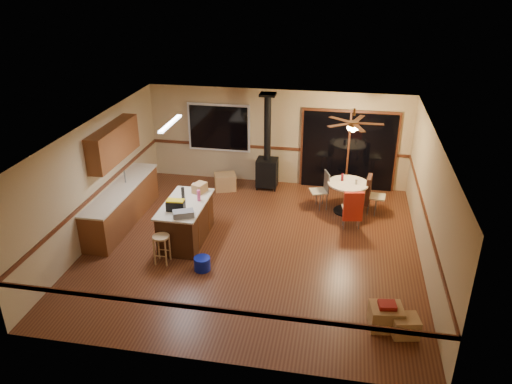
% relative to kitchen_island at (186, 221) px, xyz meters
% --- Properties ---
extents(floor, '(7.00, 7.00, 0.00)m').
position_rel_kitchen_island_xyz_m(floor, '(1.50, 0.00, -0.45)').
color(floor, '#562B18').
rests_on(floor, ground).
extents(ceiling, '(7.00, 7.00, 0.00)m').
position_rel_kitchen_island_xyz_m(ceiling, '(1.50, 0.00, 2.15)').
color(ceiling, silver).
rests_on(ceiling, ground).
extents(wall_back, '(7.00, 0.00, 7.00)m').
position_rel_kitchen_island_xyz_m(wall_back, '(1.50, 3.50, 0.85)').
color(wall_back, tan).
rests_on(wall_back, ground).
extents(wall_front, '(7.00, 0.00, 7.00)m').
position_rel_kitchen_island_xyz_m(wall_front, '(1.50, -3.50, 0.85)').
color(wall_front, tan).
rests_on(wall_front, ground).
extents(wall_left, '(0.00, 7.00, 7.00)m').
position_rel_kitchen_island_xyz_m(wall_left, '(-2.00, 0.00, 0.85)').
color(wall_left, tan).
rests_on(wall_left, ground).
extents(wall_right, '(0.00, 7.00, 7.00)m').
position_rel_kitchen_island_xyz_m(wall_right, '(5.00, 0.00, 0.85)').
color(wall_right, tan).
rests_on(wall_right, ground).
extents(chair_rail, '(7.00, 7.00, 0.08)m').
position_rel_kitchen_island_xyz_m(chair_rail, '(1.50, 0.00, 0.55)').
color(chair_rail, '#4F2513').
rests_on(chair_rail, ground).
extents(window, '(1.72, 0.10, 1.32)m').
position_rel_kitchen_island_xyz_m(window, '(-0.10, 3.45, 1.05)').
color(window, black).
rests_on(window, ground).
extents(sliding_door, '(2.52, 0.10, 2.10)m').
position_rel_kitchen_island_xyz_m(sliding_door, '(3.40, 3.45, 0.60)').
color(sliding_door, black).
rests_on(sliding_door, ground).
extents(lower_cabinets, '(0.60, 3.00, 0.86)m').
position_rel_kitchen_island_xyz_m(lower_cabinets, '(-1.70, 0.50, -0.02)').
color(lower_cabinets, brown).
rests_on(lower_cabinets, ground).
extents(countertop, '(0.64, 3.04, 0.04)m').
position_rel_kitchen_island_xyz_m(countertop, '(-1.70, 0.50, 0.43)').
color(countertop, beige).
rests_on(countertop, lower_cabinets).
extents(upper_cabinets, '(0.35, 2.00, 0.80)m').
position_rel_kitchen_island_xyz_m(upper_cabinets, '(-1.83, 0.70, 1.45)').
color(upper_cabinets, brown).
rests_on(upper_cabinets, ground).
extents(kitchen_island, '(0.88, 1.68, 0.90)m').
position_rel_kitchen_island_xyz_m(kitchen_island, '(0.00, 0.00, 0.00)').
color(kitchen_island, '#3A1E0E').
rests_on(kitchen_island, ground).
extents(wood_stove, '(0.55, 0.50, 2.52)m').
position_rel_kitchen_island_xyz_m(wood_stove, '(1.30, 3.05, 0.28)').
color(wood_stove, black).
rests_on(wood_stove, ground).
extents(ceiling_fan, '(0.24, 0.24, 0.55)m').
position_rel_kitchen_island_xyz_m(ceiling_fan, '(3.45, 1.99, 1.76)').
color(ceiling_fan, brown).
rests_on(ceiling_fan, ceiling).
extents(fluorescent_strip, '(0.10, 1.20, 0.04)m').
position_rel_kitchen_island_xyz_m(fluorescent_strip, '(-0.30, 0.30, 2.11)').
color(fluorescent_strip, white).
rests_on(fluorescent_strip, ceiling).
extents(toolbox_grey, '(0.48, 0.38, 0.13)m').
position_rel_kitchen_island_xyz_m(toolbox_grey, '(0.17, -0.60, 0.51)').
color(toolbox_grey, slate).
rests_on(toolbox_grey, kitchen_island).
extents(toolbox_black, '(0.39, 0.22, 0.21)m').
position_rel_kitchen_island_xyz_m(toolbox_black, '(-0.08, -0.36, 0.55)').
color(toolbox_black, black).
rests_on(toolbox_black, kitchen_island).
extents(toolbox_yellow_lid, '(0.37, 0.21, 0.03)m').
position_rel_kitchen_island_xyz_m(toolbox_yellow_lid, '(-0.08, -0.36, 0.67)').
color(toolbox_yellow_lid, gold).
rests_on(toolbox_yellow_lid, toolbox_black).
extents(box_on_island, '(0.32, 0.38, 0.21)m').
position_rel_kitchen_island_xyz_m(box_on_island, '(0.16, 0.60, 0.55)').
color(box_on_island, '#A57B49').
rests_on(box_on_island, kitchen_island).
extents(bottle_dark, '(0.09, 0.09, 0.25)m').
position_rel_kitchen_island_xyz_m(bottle_dark, '(-0.11, 0.24, 0.57)').
color(bottle_dark, black).
rests_on(bottle_dark, kitchen_island).
extents(bottle_pink, '(0.10, 0.10, 0.24)m').
position_rel_kitchen_island_xyz_m(bottle_pink, '(0.27, 0.17, 0.57)').
color(bottle_pink, '#D84C8C').
rests_on(bottle_pink, kitchen_island).
extents(bottle_white, '(0.07, 0.07, 0.18)m').
position_rel_kitchen_island_xyz_m(bottle_white, '(0.01, 0.66, 0.54)').
color(bottle_white, white).
rests_on(bottle_white, kitchen_island).
extents(bar_stool, '(0.41, 0.41, 0.62)m').
position_rel_kitchen_island_xyz_m(bar_stool, '(-0.21, -0.97, -0.14)').
color(bar_stool, tan).
rests_on(bar_stool, floor).
extents(blue_bucket, '(0.41, 0.41, 0.27)m').
position_rel_kitchen_island_xyz_m(blue_bucket, '(0.66, -1.08, -0.32)').
color(blue_bucket, '#0C1CAD').
rests_on(blue_bucket, floor).
extents(dining_table, '(0.98, 0.98, 0.78)m').
position_rel_kitchen_island_xyz_m(dining_table, '(3.45, 1.99, 0.08)').
color(dining_table, black).
rests_on(dining_table, ground).
extents(glass_red, '(0.07, 0.07, 0.18)m').
position_rel_kitchen_island_xyz_m(glass_red, '(3.30, 2.09, 0.41)').
color(glass_red, '#590C14').
rests_on(glass_red, dining_table).
extents(glass_cream, '(0.07, 0.07, 0.13)m').
position_rel_kitchen_island_xyz_m(glass_cream, '(3.63, 1.94, 0.39)').
color(glass_cream, beige).
rests_on(glass_cream, dining_table).
extents(chair_left, '(0.51, 0.51, 0.51)m').
position_rel_kitchen_island_xyz_m(chair_left, '(2.85, 2.13, 0.14)').
color(chair_left, '#B9B189').
rests_on(chair_left, ground).
extents(chair_near, '(0.49, 0.52, 0.70)m').
position_rel_kitchen_island_xyz_m(chair_near, '(3.58, 1.11, 0.14)').
color(chair_near, '#B9B189').
rests_on(chair_near, ground).
extents(chair_right, '(0.51, 0.48, 0.70)m').
position_rel_kitchen_island_xyz_m(chair_right, '(3.96, 2.07, 0.14)').
color(chair_right, '#B9B189').
rests_on(chair_right, ground).
extents(box_under_window, '(0.67, 0.60, 0.44)m').
position_rel_kitchen_island_xyz_m(box_under_window, '(0.21, 2.75, -0.23)').
color(box_under_window, '#A57B49').
rests_on(box_under_window, floor).
extents(box_corner_a, '(0.59, 0.52, 0.41)m').
position_rel_kitchen_island_xyz_m(box_corner_a, '(4.17, -2.18, -0.25)').
color(box_corner_a, '#A57B49').
rests_on(box_corner_a, floor).
extents(box_corner_b, '(0.49, 0.44, 0.35)m').
position_rel_kitchen_island_xyz_m(box_corner_b, '(4.47, -2.33, -0.28)').
color(box_corner_b, '#A57B49').
rests_on(box_corner_b, floor).
extents(box_small_red, '(0.31, 0.27, 0.08)m').
position_rel_kitchen_island_xyz_m(box_small_red, '(4.17, -2.18, -0.01)').
color(box_small_red, maroon).
rests_on(box_small_red, box_corner_a).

